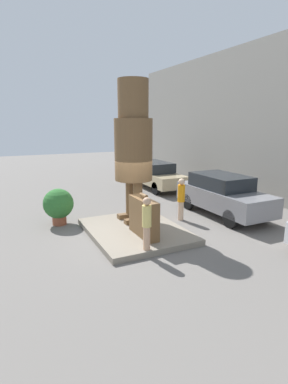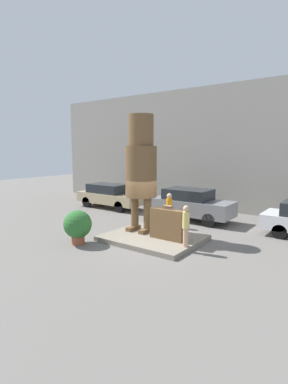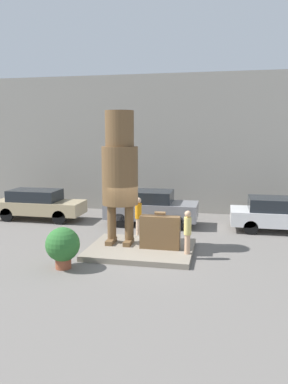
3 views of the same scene
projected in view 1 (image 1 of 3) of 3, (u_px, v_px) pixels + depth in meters
name	position (u px, v px, depth m)	size (l,w,h in m)	color
ground_plane	(135.00, 234.00, 10.66)	(60.00, 60.00, 0.00)	slate
pedestal	(135.00, 231.00, 10.64)	(3.96, 3.15, 0.20)	gray
statue_figure	(133.00, 141.00, 10.88)	(1.40, 1.40, 5.16)	brown
giant_suitcase	(144.00, 217.00, 9.81)	(1.51, 0.41, 1.43)	brown
tourist	(147.00, 221.00, 8.64)	(0.27, 0.27, 1.59)	tan
parked_car_tan	(155.00, 174.00, 17.90)	(4.66, 1.71, 1.58)	tan
parked_car_grey	(223.00, 194.00, 12.66)	(4.49, 1.82, 1.72)	gray
planter_pot	(58.00, 205.00, 11.46)	(1.15, 1.15, 1.41)	brown
worker_hivis	(181.00, 198.00, 11.96)	(0.29, 0.29, 1.71)	beige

